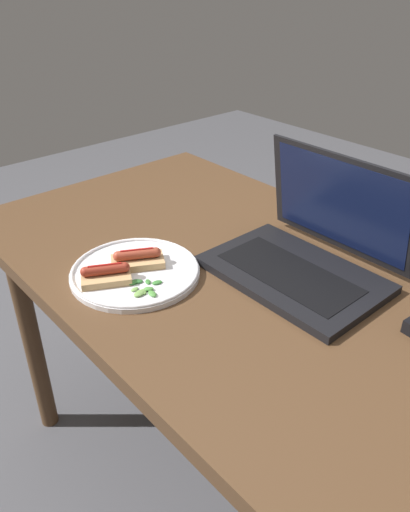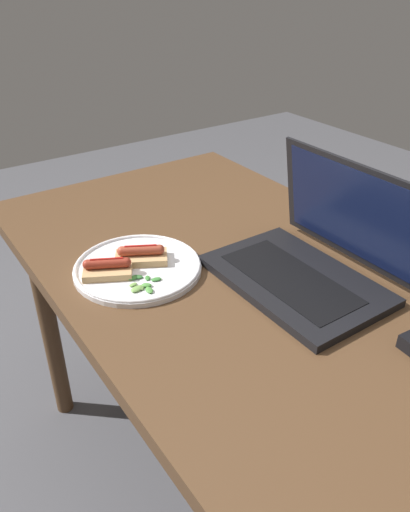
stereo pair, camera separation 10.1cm
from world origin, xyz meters
The scene contains 7 objects.
ground_plane centered at (0.00, 0.00, 0.00)m, with size 6.00×6.00×0.00m, color #4C4C51.
desk centered at (0.00, 0.00, 0.67)m, with size 1.23×0.77×0.77m.
laptop centered at (0.15, 0.09, 0.81)m, with size 0.36×0.28×0.24m.
plate centered at (-0.08, -0.19, 0.78)m, with size 0.28×0.28×0.02m.
sausage_toast_left centered at (-0.09, -0.18, 0.79)m, with size 0.11×0.13×0.04m.
sausage_toast_middle centered at (-0.09, -0.26, 0.79)m, with size 0.11×0.12×0.04m.
salad_pile centered at (-0.01, -0.22, 0.78)m, with size 0.08×0.08×0.01m.
Camera 2 is at (0.75, -0.59, 1.35)m, focal length 35.00 mm.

